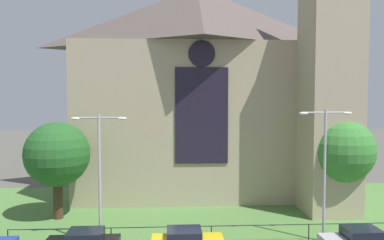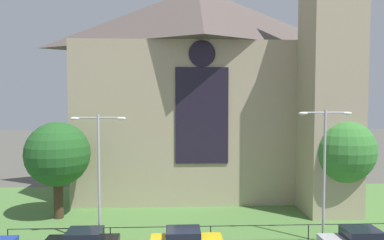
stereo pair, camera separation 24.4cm
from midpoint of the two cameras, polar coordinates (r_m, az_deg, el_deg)
name	(u,v)px [view 2 (the right image)]	position (r m, az deg, el deg)	size (l,w,h in m)	color
ground	(184,208)	(31.28, -1.10, -13.58)	(160.00, 160.00, 0.00)	#56544C
grass_verge	(184,216)	(29.37, -1.00, -14.70)	(120.00, 20.00, 0.01)	#517F3D
church_building	(206,87)	(35.87, 2.37, 5.18)	(23.20, 16.20, 26.00)	tan
iron_railing	(211,228)	(23.96, 3.22, -16.51)	(25.01, 0.07, 1.13)	black
tree_right_near	(342,151)	(30.51, 22.49, -4.48)	(5.04, 5.04, 7.64)	#4C3823
tree_left_near	(58,155)	(29.55, -19.97, -5.08)	(4.86, 4.86, 7.35)	#423021
streetlamp_near	(99,163)	(23.13, -14.02, -6.47)	(3.37, 0.26, 8.13)	#B2B2B7
streetlamp_far	(324,158)	(24.52, 20.19, -5.65)	(3.37, 0.26, 8.42)	#B2B2B7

